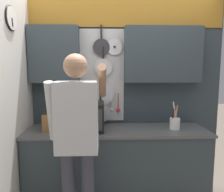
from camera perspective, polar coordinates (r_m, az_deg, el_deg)
The scene contains 7 objects.
base_cabinet_counter at distance 2.72m, azimuth 1.29°, elevation -17.93°, with size 2.09×0.58×0.90m.
back_wall_unit at distance 2.72m, azimuth 1.39°, elevation 4.26°, with size 2.66×0.20×2.43m.
side_wall at distance 2.26m, azimuth -25.93°, elevation -3.11°, with size 0.07×1.60×2.43m.
microwave at distance 2.51m, azimuth -7.54°, elevation -5.31°, with size 0.47×0.36×0.32m.
knife_block at distance 2.59m, azimuth -16.30°, elevation -6.50°, with size 0.11×0.15×0.28m.
utensil_crock at distance 2.65m, azimuth 16.07°, elevation -6.70°, with size 0.12×0.12×0.32m.
person at distance 2.03m, azimuth -9.12°, elevation -9.08°, with size 0.54×0.61×1.73m.
Camera 1 is at (-0.15, -2.46, 1.61)m, focal length 35.00 mm.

